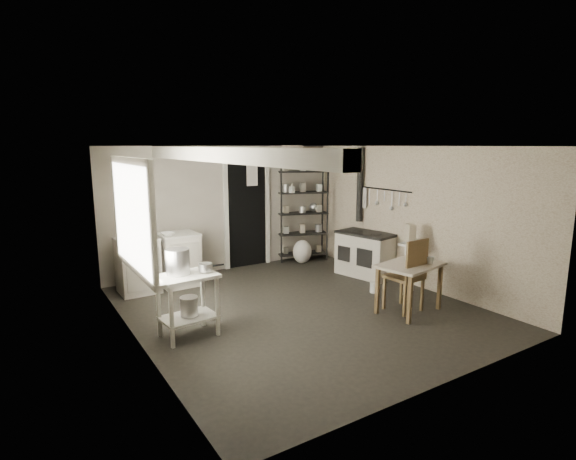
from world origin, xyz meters
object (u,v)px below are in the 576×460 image
flour_sack (302,251)px  prep_table (188,305)px  chair (404,277)px  base_cabinets (159,261)px  shelf_rack (302,214)px  work_table (409,285)px  stove (365,252)px  stockpot (178,262)px

flour_sack → prep_table: bearing=-145.7°
chair → base_cabinets: bearing=129.5°
shelf_rack → flour_sack: 0.77m
flour_sack → chair: bearing=-94.6°
work_table → base_cabinets: bearing=132.5°
stove → chair: bearing=-125.8°
stockpot → stove: bearing=11.4°
stockpot → prep_table: bearing=-45.4°
base_cabinets → shelf_rack: size_ratio=0.65×
base_cabinets → stockpot: bearing=-100.6°
chair → stockpot: bearing=160.5°
shelf_rack → flour_sack: (-0.17, -0.25, -0.71)m
shelf_rack → chair: size_ratio=1.98×
base_cabinets → chair: size_ratio=1.28×
stockpot → base_cabinets: 2.06m
stockpot → chair: 3.12m
stockpot → shelf_rack: shelf_rack is taller
prep_table → stockpot: bearing=134.6°
chair → flour_sack: (0.23, 2.90, -0.24)m
prep_table → flour_sack: size_ratio=1.67×
prep_table → stockpot: stockpot is taller
prep_table → work_table: prep_table is taller
chair → shelf_rack: bearing=79.2°
stove → work_table: 1.80m
stockpot → chair: size_ratio=0.29×
shelf_rack → chair: shelf_rack is taller
prep_table → chair: chair is taller
shelf_rack → stove: shelf_rack is taller
stove → flour_sack: size_ratio=2.14×
stockpot → stove: (3.68, 0.74, -0.50)m
chair → flour_sack: size_ratio=2.25×
base_cabinets → flour_sack: 2.87m
base_cabinets → flour_sack: (2.87, 0.07, -0.22)m
base_cabinets → flour_sack: base_cabinets is taller
prep_table → shelf_rack: (3.29, 2.38, 0.55)m
base_cabinets → stove: (3.34, -1.24, -0.02)m
shelf_rack → work_table: shelf_rack is taller
base_cabinets → chair: 3.86m
base_cabinets → stove: size_ratio=1.34×
shelf_rack → stove: (0.31, -1.56, -0.51)m
shelf_rack → stove: size_ratio=2.08×
stockpot → shelf_rack: bearing=34.3°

